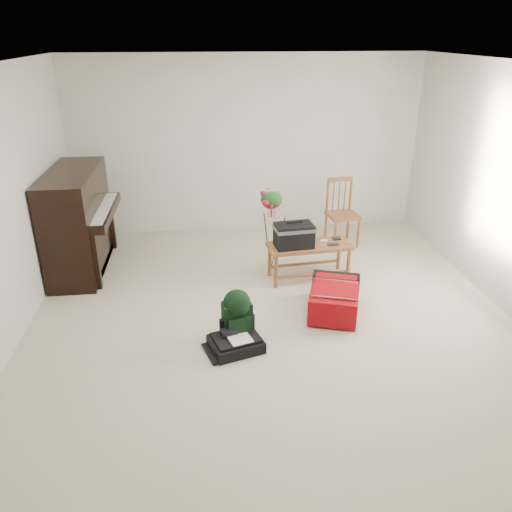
{
  "coord_description": "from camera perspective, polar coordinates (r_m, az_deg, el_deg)",
  "views": [
    {
      "loc": [
        -0.67,
        -4.35,
        2.77
      ],
      "look_at": [
        -0.14,
        0.35,
        0.62
      ],
      "focal_mm": 35.0,
      "sensor_mm": 36.0,
      "label": 1
    }
  ],
  "objects": [
    {
      "name": "green_backpack",
      "position": [
        4.79,
        -2.18,
        -6.59
      ],
      "size": [
        0.3,
        0.28,
        0.54
      ],
      "rotation": [
        0.0,
        0.0,
        0.19
      ],
      "color": "black",
      "rests_on": "floor"
    },
    {
      "name": "piano",
      "position": [
        6.51,
        -19.56,
        3.56
      ],
      "size": [
        0.71,
        1.5,
        1.25
      ],
      "color": "black",
      "rests_on": "floor"
    },
    {
      "name": "ceiling",
      "position": [
        4.41,
        2.45,
        20.95
      ],
      "size": [
        5.0,
        5.5,
        0.01
      ],
      "primitive_type": "cube",
      "color": "white",
      "rests_on": "wall_back"
    },
    {
      "name": "dining_chair",
      "position": [
        7.03,
        9.83,
        4.84
      ],
      "size": [
        0.45,
        0.45,
        0.92
      ],
      "rotation": [
        0.0,
        0.0,
        0.14
      ],
      "color": "#945C30",
      "rests_on": "floor"
    },
    {
      "name": "bench",
      "position": [
        5.88,
        4.88,
        2.07
      ],
      "size": [
        1.03,
        0.49,
        0.76
      ],
      "rotation": [
        0.0,
        0.0,
        0.1
      ],
      "color": "#945C30",
      "rests_on": "floor"
    },
    {
      "name": "black_duffel",
      "position": [
        4.79,
        -2.33,
        -9.86
      ],
      "size": [
        0.56,
        0.49,
        0.2
      ],
      "rotation": [
        0.0,
        0.0,
        0.3
      ],
      "color": "black",
      "rests_on": "floor"
    },
    {
      "name": "floor",
      "position": [
        5.2,
        1.96,
        -7.71
      ],
      "size": [
        5.0,
        5.5,
        0.01
      ],
      "primitive_type": "cube",
      "color": "#B9AD95",
      "rests_on": "ground"
    },
    {
      "name": "red_suitcase",
      "position": [
        5.42,
        8.77,
        -4.56
      ],
      "size": [
        0.69,
        0.86,
        0.31
      ],
      "rotation": [
        0.0,
        0.0,
        -0.32
      ],
      "color": "#A50713",
      "rests_on": "floor"
    },
    {
      "name": "wall_back",
      "position": [
        7.29,
        -1.08,
        12.45
      ],
      "size": [
        5.0,
        0.04,
        2.5
      ],
      "primitive_type": "cube",
      "color": "beige",
      "rests_on": "floor"
    },
    {
      "name": "flower_stand",
      "position": [
        6.11,
        1.74,
        2.9
      ],
      "size": [
        0.37,
        0.37,
        1.08
      ],
      "rotation": [
        0.0,
        0.0,
        -0.09
      ],
      "color": "black",
      "rests_on": "floor"
    }
  ]
}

